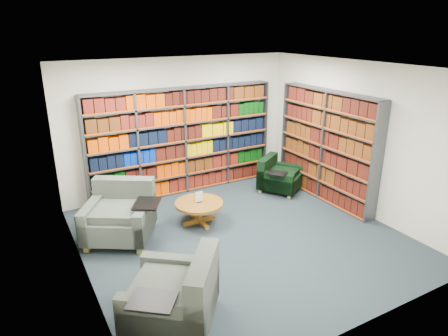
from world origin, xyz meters
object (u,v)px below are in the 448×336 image
coffee_table (199,206)px  chair_teal_front (179,297)px  chair_teal_left (121,216)px  chair_green_right (277,177)px

coffee_table → chair_teal_front: bearing=-121.0°
chair_teal_left → coffee_table: chair_teal_left is taller
chair_green_right → chair_teal_front: bearing=-141.2°
chair_teal_front → coffee_table: size_ratio=1.61×
chair_teal_left → chair_green_right: 3.51m
chair_teal_left → chair_green_right: chair_teal_left is taller
chair_green_right → coffee_table: 2.22m
chair_green_right → coffee_table: size_ratio=1.27×
chair_green_right → chair_teal_left: bearing=-173.8°
chair_teal_front → coffee_table: 2.58m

